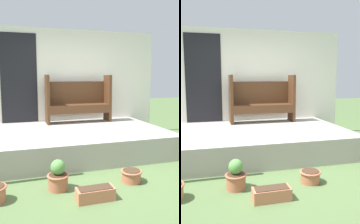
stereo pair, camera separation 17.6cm
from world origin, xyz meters
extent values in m
plane|color=#516B3D|center=(0.00, 0.00, 0.00)|extent=(24.00, 24.00, 0.00)
cube|color=#A8A399|center=(-0.10, 1.14, 0.22)|extent=(3.58, 2.28, 0.44)
cube|color=white|center=(-0.10, 2.31, 1.30)|extent=(4.78, 0.06, 2.60)
cube|color=black|center=(-1.08, 2.27, 1.45)|extent=(0.80, 0.02, 2.00)
cube|color=#4C2D19|center=(-0.50, 1.92, 0.99)|extent=(0.06, 0.40, 1.09)
cube|color=#4C2D19|center=(0.92, 1.92, 0.99)|extent=(0.06, 0.40, 1.09)
cube|color=#4C2D19|center=(0.21, 1.92, 0.84)|extent=(1.37, 0.40, 0.04)
cube|color=#4C2D19|center=(0.21, 1.74, 0.74)|extent=(1.37, 0.03, 0.15)
cube|color=#4C2D19|center=(0.21, 2.10, 1.12)|extent=(1.37, 0.04, 0.52)
cylinder|color=#B76647|center=(-0.71, -0.48, 0.10)|extent=(0.26, 0.26, 0.21)
torus|color=#B76647|center=(-0.71, -0.48, 0.19)|extent=(0.30, 0.30, 0.02)
cylinder|color=#422D1E|center=(-0.71, -0.48, 0.21)|extent=(0.24, 0.24, 0.01)
ellipsoid|color=#599347|center=(-0.71, -0.48, 0.31)|extent=(0.19, 0.19, 0.20)
cylinder|color=#B76647|center=(0.33, -0.54, 0.08)|extent=(0.27, 0.27, 0.17)
torus|color=#B76647|center=(0.33, -0.54, 0.15)|extent=(0.31, 0.31, 0.02)
cylinder|color=#422D1E|center=(0.33, -0.54, 0.17)|extent=(0.25, 0.25, 0.01)
cube|color=#C67251|center=(-0.33, -0.90, 0.08)|extent=(0.46, 0.20, 0.15)
cube|color=#422D1E|center=(-0.33, -0.90, 0.16)|extent=(0.41, 0.17, 0.01)
camera|label=1|loc=(-1.24, -3.61, 1.48)|focal=40.00mm
camera|label=2|loc=(-1.07, -3.65, 1.48)|focal=40.00mm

